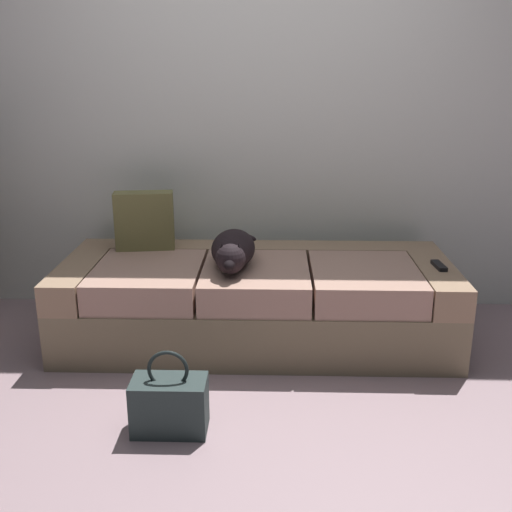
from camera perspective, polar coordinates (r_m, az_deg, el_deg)
The scene contains 7 objects.
ground_plane at distance 2.66m, azimuth -0.61°, elevation -17.04°, with size 10.00×10.00×0.00m, color gray.
back_wall at distance 3.80m, azimuth 0.30°, elevation 15.97°, with size 6.40×0.10×2.80m, color silver.
couch at distance 3.44m, azimuth 0.02°, elevation -4.25°, with size 2.16×0.87×0.46m.
dog_dark at distance 3.24m, azimuth -2.19°, elevation 0.56°, with size 0.25×0.56×0.19m.
tv_remote at distance 3.40m, azimuth 16.85°, elevation -0.87°, with size 0.04×0.15×0.02m, color black.
throw_pillow at distance 3.61m, azimuth -10.46°, elevation 3.29°, with size 0.34×0.12×0.34m, color olive.
handbag at distance 2.69m, azimuth -8.14°, elevation -13.64°, with size 0.32×0.18×0.38m.
Camera 1 is at (0.09, -2.18, 1.52)m, focal length 42.48 mm.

